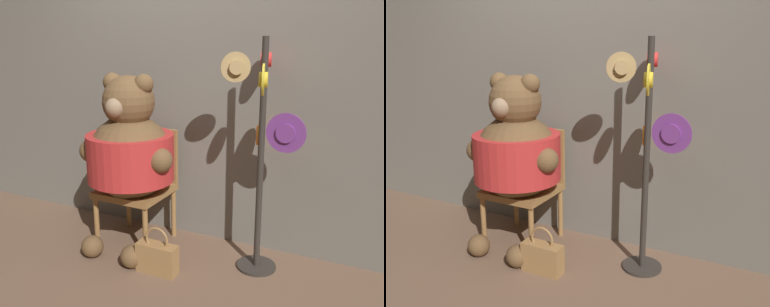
# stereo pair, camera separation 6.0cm
# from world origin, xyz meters

# --- Properties ---
(ground_plane) EXTENTS (14.00, 14.00, 0.00)m
(ground_plane) POSITION_xyz_m (0.00, 0.00, 0.00)
(ground_plane) COLOR brown
(wall_back) EXTENTS (8.00, 0.10, 2.39)m
(wall_back) POSITION_xyz_m (0.00, 0.75, 1.19)
(wall_back) COLOR slate
(wall_back) RESTS_ON ground_plane
(chair) EXTENTS (0.50, 0.49, 0.90)m
(chair) POSITION_xyz_m (-0.43, 0.44, 0.49)
(chair) COLOR #9E703D
(chair) RESTS_ON ground_plane
(teddy_bear) EXTENTS (0.79, 0.70, 1.35)m
(teddy_bear) POSITION_xyz_m (-0.41, 0.28, 0.77)
(teddy_bear) COLOR brown
(teddy_bear) RESTS_ON ground_plane
(hat_display_rack) EXTENTS (0.54, 0.51, 1.60)m
(hat_display_rack) POSITION_xyz_m (0.56, 0.42, 0.91)
(hat_display_rack) COLOR #332D28
(hat_display_rack) RESTS_ON ground_plane
(handbag_on_ground) EXTENTS (0.29, 0.11, 0.34)m
(handbag_on_ground) POSITION_xyz_m (-0.04, 0.02, 0.12)
(handbag_on_ground) COLOR #A87A47
(handbag_on_ground) RESTS_ON ground_plane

